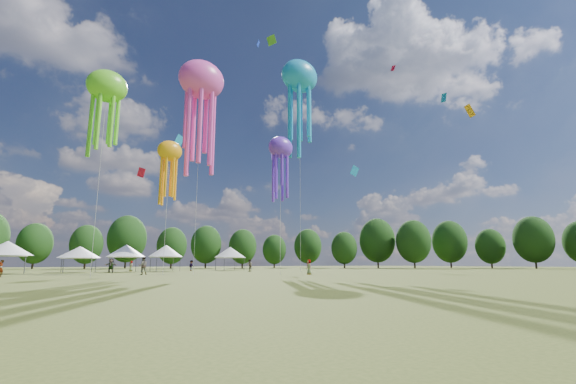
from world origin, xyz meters
TOP-DOWN VIEW (x-y plane):
  - ground at (0.00, 0.00)m, footprint 300.00×300.00m
  - spectator_near at (-4.96, 37.71)m, footprint 0.97×0.78m
  - spectators_far at (-0.71, 47.76)m, footprint 31.64×30.56m
  - festival_tents at (-2.84, 54.73)m, footprint 37.84×11.31m
  - show_kites at (2.42, 36.65)m, footprint 47.29×13.17m
  - small_kites at (-0.15, 41.91)m, footprint 81.75×67.39m
  - treeline at (-3.87, 62.51)m, footprint 201.57×95.24m

SIDE VIEW (x-z plane):
  - ground at x=0.00m, z-range 0.00..0.00m
  - spectators_far at x=-0.71m, z-range -0.06..1.83m
  - spectator_near at x=-4.96m, z-range 0.00..1.93m
  - festival_tents at x=-2.84m, z-range 0.95..5.08m
  - treeline at x=-3.87m, z-range -0.17..13.26m
  - show_kites at x=2.42m, z-range 5.88..38.48m
  - small_kites at x=-0.15m, z-range 7.23..53.48m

